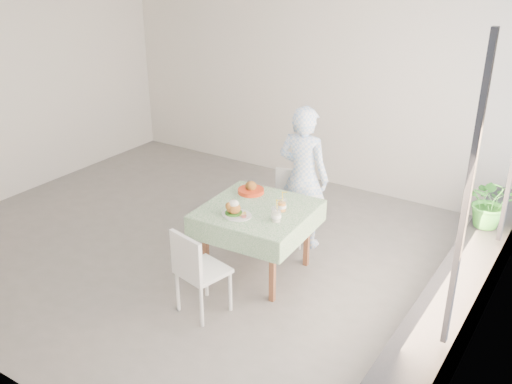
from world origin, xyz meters
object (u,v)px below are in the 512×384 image
Objects in this scene: diner at (303,177)px; cafe_table at (257,233)px; chair_far at (289,220)px; juice_cup_orange at (282,206)px; main_dish at (235,211)px; potted_plant at (491,202)px; chair_near at (202,287)px.

cafe_table is at bearing 82.69° from diner.
juice_cup_orange is (0.32, -0.71, 0.55)m from chair_far.
diner reaches higher than main_dish.
juice_cup_orange is at bearing 100.51° from diner.
diner reaches higher than potted_plant.
main_dish reaches higher than chair_far.
juice_cup_orange is at bearing 45.16° from main_dish.
cafe_table is at bearing -145.14° from potted_plant.
chair_near is 1.75m from diner.
chair_far is 0.58m from diner.
potted_plant is at bearing 15.81° from chair_far.
diner is (0.07, 0.81, 0.35)m from cafe_table.
diner is 5.25× the size of main_dish.
chair_far is 0.51× the size of diner.
main_dish is at bearing -90.64° from chair_far.
potted_plant is (1.99, 2.20, 0.51)m from chair_near.
chair_far is at bearing 114.21° from juice_cup_orange.
potted_plant reaches higher than chair_near.
main_dish reaches higher than chair_near.
cafe_table is 0.42m from juice_cup_orange.
main_dish is 0.47m from juice_cup_orange.
cafe_table is 2.01× the size of potted_plant.
juice_cup_orange is 0.47× the size of potted_plant.
cafe_table is 0.87m from chair_near.
potted_plant is (1.86, 0.54, -0.03)m from diner.
chair_near is at bearing -107.64° from juice_cup_orange.
diner is 1.94m from potted_plant.
chair_near is at bearing 83.42° from diner.
chair_near is 1.56× the size of potted_plant.
diner reaches higher than chair_near.
juice_cup_orange reaches higher than main_dish.
diner is at bearing 81.47° from main_dish.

